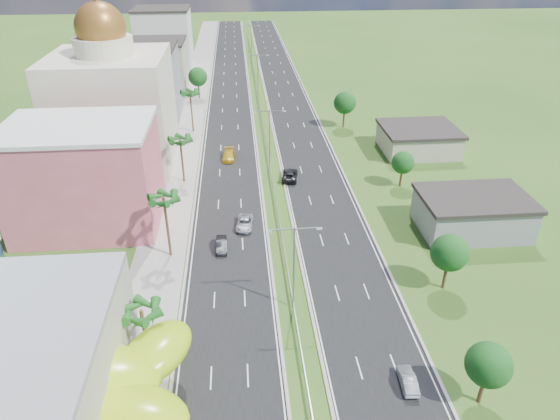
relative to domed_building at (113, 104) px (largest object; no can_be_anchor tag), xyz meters
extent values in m
plane|color=#2D5119|center=(28.00, -55.00, -11.35)|extent=(500.00, 500.00, 0.00)
cube|color=black|center=(20.50, 35.00, -11.33)|extent=(11.00, 260.00, 0.04)
cube|color=black|center=(35.50, 35.00, -11.33)|extent=(11.00, 260.00, 0.04)
cube|color=gray|center=(11.00, 35.00, -11.29)|extent=(7.00, 260.00, 0.12)
cube|color=gray|center=(28.00, 17.00, -10.73)|extent=(0.08, 216.00, 0.28)
cube|color=gray|center=(28.00, 119.00, -11.00)|extent=(0.10, 0.12, 0.70)
cylinder|color=gray|center=(28.00, -45.00, -5.85)|extent=(0.20, 0.20, 11.00)
cube|color=gray|center=(26.56, -45.00, -0.55)|extent=(2.88, 0.12, 0.12)
cube|color=gray|center=(29.44, -45.00, -0.55)|extent=(2.88, 0.12, 0.12)
cube|color=silver|center=(25.28, -45.00, -0.65)|extent=(0.60, 0.25, 0.18)
cube|color=silver|center=(30.72, -45.00, -0.65)|extent=(0.60, 0.25, 0.18)
cylinder|color=gray|center=(28.00, -5.00, -5.85)|extent=(0.20, 0.20, 11.00)
cube|color=gray|center=(26.56, -5.00, -0.55)|extent=(2.88, 0.12, 0.12)
cube|color=gray|center=(29.44, -5.00, -0.55)|extent=(2.88, 0.12, 0.12)
cube|color=silver|center=(25.28, -5.00, -0.65)|extent=(0.60, 0.25, 0.18)
cube|color=silver|center=(30.72, -5.00, -0.65)|extent=(0.60, 0.25, 0.18)
cylinder|color=gray|center=(28.00, 40.00, -5.85)|extent=(0.20, 0.20, 11.00)
cube|color=gray|center=(26.56, 40.00, -0.55)|extent=(2.88, 0.12, 0.12)
cube|color=gray|center=(29.44, 40.00, -0.55)|extent=(2.88, 0.12, 0.12)
cube|color=silver|center=(25.28, 40.00, -0.65)|extent=(0.60, 0.25, 0.18)
cube|color=silver|center=(30.72, 40.00, -0.65)|extent=(0.60, 0.25, 0.18)
cylinder|color=gray|center=(28.00, 85.00, -5.85)|extent=(0.20, 0.20, 11.00)
cube|color=gray|center=(26.56, 85.00, -0.55)|extent=(2.88, 0.12, 0.12)
cube|color=gray|center=(29.44, 85.00, -0.55)|extent=(2.88, 0.12, 0.12)
cube|color=silver|center=(25.28, 85.00, -0.65)|extent=(0.60, 0.25, 0.18)
cube|color=silver|center=(30.72, 85.00, -0.65)|extent=(0.60, 0.25, 0.18)
cylinder|color=gray|center=(4.00, -57.00, -9.35)|extent=(0.50, 0.50, 4.00)
cylinder|color=gray|center=(13.00, -57.00, -9.35)|extent=(0.50, 0.50, 4.00)
cube|color=#C85260|center=(0.00, -23.00, -3.85)|extent=(20.00, 15.00, 15.00)
cube|color=beige|center=(0.00, 0.00, -1.35)|extent=(20.00, 20.00, 20.00)
cylinder|color=beige|center=(0.00, 0.00, 10.15)|extent=(10.00, 10.00, 3.00)
sphere|color=brown|center=(0.00, 0.00, 13.15)|extent=(8.40, 8.40, 8.40)
cube|color=gray|center=(1.00, 25.00, -3.35)|extent=(16.00, 15.00, 16.00)
cube|color=#B1A992|center=(1.00, 47.00, -4.85)|extent=(16.00, 15.00, 13.00)
cube|color=silver|center=(1.00, 70.00, -2.35)|extent=(16.00, 15.00, 18.00)
cube|color=gray|center=(56.00, -30.00, -8.85)|extent=(15.00, 10.00, 5.00)
cube|color=#B1A992|center=(58.00, 0.00, -9.15)|extent=(14.00, 12.00, 4.40)
cylinder|color=#47301C|center=(12.50, -53.00, -7.60)|extent=(0.36, 0.36, 7.50)
cylinder|color=#47301C|center=(12.50, -33.00, -6.85)|extent=(0.36, 0.36, 9.00)
cylinder|color=#47301C|center=(12.50, -10.00, -7.35)|extent=(0.36, 0.36, 8.00)
cylinder|color=#47301C|center=(12.50, 15.00, -6.95)|extent=(0.36, 0.36, 8.80)
cylinder|color=#47301C|center=(12.50, 40.00, -8.90)|extent=(0.40, 0.40, 4.90)
sphere|color=#19521A|center=(12.50, 40.00, -5.75)|extent=(4.90, 4.90, 4.90)
cylinder|color=#47301C|center=(44.00, -60.00, -9.25)|extent=(0.40, 0.40, 4.20)
sphere|color=#19521A|center=(44.00, -60.00, -6.55)|extent=(4.20, 4.20, 4.20)
cylinder|color=#47301C|center=(47.00, -43.00, -9.08)|extent=(0.40, 0.40, 4.55)
sphere|color=#19521A|center=(47.00, -43.00, -6.15)|extent=(4.55, 4.55, 4.55)
cylinder|color=#47301C|center=(50.00, -15.00, -9.43)|extent=(0.40, 0.40, 3.85)
sphere|color=#19521A|center=(50.00, -15.00, -6.95)|extent=(3.85, 3.85, 3.85)
cylinder|color=#47301C|center=(46.00, 15.00, -8.90)|extent=(0.40, 0.40, 4.90)
sphere|color=#19521A|center=(46.00, 15.00, -5.75)|extent=(4.90, 4.90, 4.90)
imported|color=black|center=(19.42, -32.04, -10.61)|extent=(1.57, 4.31, 1.41)
imported|color=#A7A9AF|center=(22.78, -26.47, -10.62)|extent=(2.84, 5.23, 1.39)
imported|color=gold|center=(20.31, -0.82, -10.53)|extent=(2.46, 5.50, 1.56)
imported|color=#979A9E|center=(37.84, -57.52, -10.66)|extent=(1.59, 4.06, 1.32)
imported|color=black|center=(31.20, -10.59, -10.52)|extent=(3.53, 6.05, 1.58)
camera|label=1|loc=(22.48, -90.41, 27.65)|focal=32.00mm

